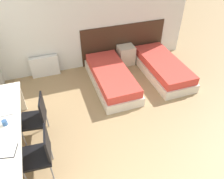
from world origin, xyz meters
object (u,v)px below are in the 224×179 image
at_px(bed_near_window, 111,78).
at_px(chair_near_laptop, 36,117).
at_px(bed_near_door, 162,68).
at_px(nightstand, 126,55).
at_px(chair_near_notebook, 40,153).

height_order(bed_near_window, chair_near_laptop, chair_near_laptop).
height_order(bed_near_door, nightstand, nightstand).
distance_m(chair_near_laptop, chair_near_notebook, 0.81).
bearing_deg(chair_near_notebook, chair_near_laptop, 94.48).
distance_m(bed_near_door, nightstand, 1.08).
xyz_separation_m(bed_near_door, nightstand, (-0.71, 0.82, 0.06)).
relative_size(chair_near_laptop, chair_near_notebook, 1.00).
bearing_deg(bed_near_door, chair_near_laptop, -161.49).
distance_m(bed_near_window, bed_near_door, 1.42).
relative_size(bed_near_door, nightstand, 3.73).
height_order(bed_near_window, bed_near_door, same).
bearing_deg(chair_near_notebook, nightstand, 51.48).
relative_size(bed_near_window, bed_near_door, 1.00).
relative_size(bed_near_window, chair_near_laptop, 2.16).
bearing_deg(nightstand, bed_near_door, -48.90).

